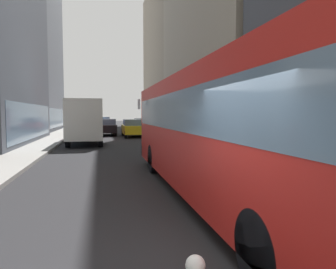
% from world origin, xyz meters
% --- Properties ---
extents(ground_plane, '(120.00, 120.00, 0.00)m').
position_xyz_m(ground_plane, '(0.00, 35.00, 0.00)').
color(ground_plane, '#232326').
extents(sidewalk_left, '(2.40, 110.00, 0.15)m').
position_xyz_m(sidewalk_left, '(-5.70, 35.00, 0.07)').
color(sidewalk_left, gray).
rests_on(sidewalk_left, ground).
extents(sidewalk_right, '(2.40, 110.00, 0.15)m').
position_xyz_m(sidewalk_right, '(5.70, 35.00, 0.07)').
color(sidewalk_right, '#9E9991').
rests_on(sidewalk_right, ground).
extents(building_right_mid, '(10.30, 23.16, 27.59)m').
position_xyz_m(building_right_mid, '(11.90, 26.68, 13.79)').
color(building_right_mid, '#B2A893').
rests_on(building_right_mid, ground).
extents(building_right_far, '(9.07, 23.13, 25.51)m').
position_xyz_m(building_right_far, '(11.90, 51.47, 12.75)').
color(building_right_far, '#A0937F').
rests_on(building_right_far, ground).
extents(transit_bus, '(2.78, 11.53, 3.05)m').
position_xyz_m(transit_bus, '(1.20, 3.68, 1.78)').
color(transit_bus, red).
rests_on(transit_bus, ground).
extents(car_silver_sedan, '(1.72, 4.19, 1.62)m').
position_xyz_m(car_silver_sedan, '(2.80, 31.20, 0.82)').
color(car_silver_sedan, '#B7BABF').
rests_on(car_silver_sedan, ground).
extents(car_yellow_taxi, '(1.94, 4.75, 1.62)m').
position_xyz_m(car_yellow_taxi, '(1.20, 24.95, 0.83)').
color(car_yellow_taxi, yellow).
rests_on(car_yellow_taxi, ground).
extents(car_red_coupe, '(1.70, 4.29, 1.62)m').
position_xyz_m(car_red_coupe, '(-2.80, 36.86, 0.82)').
color(car_red_coupe, red).
rests_on(car_red_coupe, ground).
extents(car_black_suv, '(1.85, 4.78, 1.62)m').
position_xyz_m(car_black_suv, '(-1.20, 27.66, 0.83)').
color(car_black_suv, black).
rests_on(car_black_suv, ground).
extents(car_blue_hatchback, '(1.80, 4.16, 1.62)m').
position_xyz_m(car_blue_hatchback, '(-1.20, 47.06, 0.82)').
color(car_blue_hatchback, '#4C6BB7').
rests_on(car_blue_hatchback, ground).
extents(box_truck, '(2.30, 7.50, 3.05)m').
position_xyz_m(box_truck, '(-2.80, 19.16, 1.67)').
color(box_truck, '#A51919').
rests_on(box_truck, ground).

